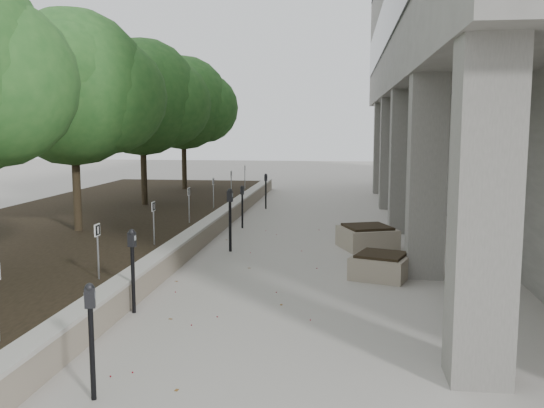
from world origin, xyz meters
The scene contains 20 objects.
ground centered at (0.00, 0.00, 0.00)m, with size 90.00×90.00×0.00m, color #ACA79E.
retaining_wall centered at (-1.82, 9.00, 0.25)m, with size 0.39×26.00×0.50m, color #A1947F, non-canonical shape.
planting_bed centered at (-5.50, 9.00, 0.20)m, with size 7.00×26.00×0.40m, color black.
crabapple_tree_3 centered at (-4.80, 8.00, 3.12)m, with size 4.60×4.00×5.44m, color #255922, non-canonical shape.
crabapple_tree_4 centered at (-4.80, 13.00, 3.12)m, with size 4.60×4.00×5.44m, color #255922, non-canonical shape.
crabapple_tree_5 centered at (-4.80, 18.00, 3.12)m, with size 4.60×4.00×5.44m, color #255922, non-canonical shape.
parking_sign_3 centered at (-2.35, 3.50, 0.88)m, with size 0.04×0.22×0.96m, color black, non-canonical shape.
parking_sign_4 centered at (-2.35, 6.50, 0.88)m, with size 0.04×0.22×0.96m, color black, non-canonical shape.
parking_sign_5 centered at (-2.35, 9.50, 0.88)m, with size 0.04×0.22×0.96m, color black, non-canonical shape.
parking_sign_6 centered at (-2.35, 12.50, 0.88)m, with size 0.04×0.22×0.96m, color black, non-canonical shape.
parking_sign_7 centered at (-2.35, 15.50, 0.88)m, with size 0.04×0.22×0.96m, color black, non-canonical shape.
parking_sign_8 centered at (-2.35, 18.50, 0.88)m, with size 0.04×0.22×0.96m, color black, non-canonical shape.
parking_meter_1 centered at (-0.91, -0.06, 0.66)m, with size 0.13×0.09×1.33m, color black, non-canonical shape.
parking_meter_2 centered at (-1.55, 2.98, 0.69)m, with size 0.14×0.10×1.38m, color black, non-canonical shape.
parking_meter_3 centered at (-0.91, 7.84, 0.76)m, with size 0.15×0.11×1.53m, color black, non-canonical shape.
parking_meter_4 centered at (-1.18, 11.12, 0.63)m, with size 0.13×0.09×1.27m, color black, non-canonical shape.
parking_meter_5 centered at (-1.03, 15.25, 0.65)m, with size 0.13×0.09×1.29m, color black, non-canonical shape.
planter_front centered at (2.55, 5.76, 0.25)m, with size 1.06×1.06×0.49m, color #A1947F, non-canonical shape.
planter_back centered at (2.37, 8.62, 0.29)m, with size 1.22×1.22×0.57m, color #A1947F, non-canonical shape.
berry_scatter centered at (-0.10, 5.00, 0.01)m, with size 3.30×14.10×0.02m, color maroon, non-canonical shape.
Camera 1 is at (1.81, -6.05, 3.01)m, focal length 39.51 mm.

